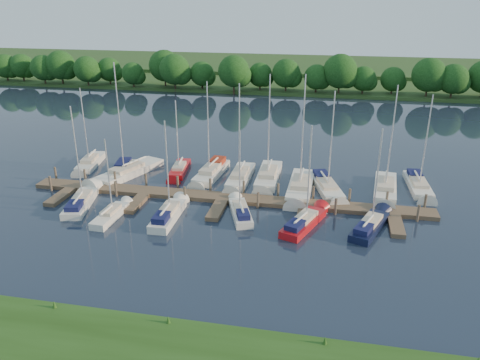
% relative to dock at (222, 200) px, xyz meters
% --- Properties ---
extents(ground, '(260.00, 260.00, 0.00)m').
position_rel_dock_xyz_m(ground, '(0.00, -7.31, -0.20)').
color(ground, '#192433').
rests_on(ground, ground).
extents(dock, '(40.00, 6.00, 0.40)m').
position_rel_dock_xyz_m(dock, '(0.00, 0.00, 0.00)').
color(dock, brown).
rests_on(dock, ground).
extents(mooring_pilings, '(38.24, 2.84, 2.00)m').
position_rel_dock_xyz_m(mooring_pilings, '(0.00, 1.13, 0.40)').
color(mooring_pilings, '#473D33').
rests_on(mooring_pilings, ground).
extents(far_shore, '(180.00, 30.00, 0.60)m').
position_rel_dock_xyz_m(far_shore, '(0.00, 67.69, 0.10)').
color(far_shore, '#22451A').
rests_on(far_shore, ground).
extents(distant_hill, '(220.00, 40.00, 1.40)m').
position_rel_dock_xyz_m(distant_hill, '(0.00, 92.69, 0.50)').
color(distant_hill, '#365123').
rests_on(distant_hill, ground).
extents(treeline, '(145.07, 9.77, 8.26)m').
position_rel_dock_xyz_m(treeline, '(1.57, 54.38, 3.92)').
color(treeline, '#38281C').
rests_on(treeline, ground).
extents(sailboat_n_0, '(2.80, 7.57, 9.71)m').
position_rel_dock_xyz_m(sailboat_n_0, '(-17.71, 7.06, 0.08)').
color(sailboat_n_0, silver).
rests_on(sailboat_n_0, ground).
extents(motorboat, '(2.64, 6.04, 1.66)m').
position_rel_dock_xyz_m(motorboat, '(-12.97, 5.82, 0.15)').
color(motorboat, silver).
rests_on(motorboat, ground).
extents(sailboat_n_2, '(5.36, 10.19, 12.94)m').
position_rel_dock_xyz_m(sailboat_n_2, '(-12.18, 4.86, 0.08)').
color(sailboat_n_2, silver).
rests_on(sailboat_n_2, ground).
extents(sailboat_n_3, '(2.33, 6.84, 8.71)m').
position_rel_dock_xyz_m(sailboat_n_3, '(-6.68, 7.01, 0.07)').
color(sailboat_n_3, '#B51016').
rests_on(sailboat_n_3, ground).
extents(sailboat_n_4, '(2.66, 8.64, 11.07)m').
position_rel_dock_xyz_m(sailboat_n_4, '(-2.88, 6.54, 0.14)').
color(sailboat_n_4, silver).
rests_on(sailboat_n_4, ground).
extents(sailboat_n_5, '(2.08, 8.60, 11.07)m').
position_rel_dock_xyz_m(sailboat_n_5, '(0.57, 5.83, 0.08)').
color(sailboat_n_5, silver).
rests_on(sailboat_n_5, ground).
extents(sailboat_n_6, '(2.38, 9.38, 11.95)m').
position_rel_dock_xyz_m(sailboat_n_6, '(3.54, 6.65, 0.08)').
color(sailboat_n_6, silver).
rests_on(sailboat_n_6, ground).
extents(sailboat_n_7, '(2.46, 9.77, 12.43)m').
position_rel_dock_xyz_m(sailboat_n_7, '(7.21, 4.27, 0.08)').
color(sailboat_n_7, silver).
rests_on(sailboat_n_7, ground).
extents(sailboat_n_8, '(4.02, 8.57, 10.73)m').
position_rel_dock_xyz_m(sailboat_n_8, '(9.90, 5.10, 0.11)').
color(sailboat_n_8, silver).
rests_on(sailboat_n_8, ground).
extents(sailboat_n_9, '(2.88, 9.05, 11.48)m').
position_rel_dock_xyz_m(sailboat_n_9, '(15.75, 5.56, 0.08)').
color(sailboat_n_9, silver).
rests_on(sailboat_n_9, ground).
extents(sailboat_n_10, '(2.25, 8.18, 10.27)m').
position_rel_dock_xyz_m(sailboat_n_10, '(19.24, 7.36, 0.10)').
color(sailboat_n_10, silver).
rests_on(sailboat_n_10, ground).
extents(sailboat_s_0, '(3.29, 7.87, 9.87)m').
position_rel_dock_xyz_m(sailboat_s_0, '(-13.18, -3.14, 0.11)').
color(sailboat_s_0, silver).
rests_on(sailboat_s_0, ground).
extents(sailboat_s_1, '(1.61, 5.90, 7.69)m').
position_rel_dock_xyz_m(sailboat_s_1, '(-9.08, -5.26, 0.07)').
color(sailboat_s_1, silver).
rests_on(sailboat_s_1, ground).
extents(sailboat_s_2, '(1.83, 7.18, 9.37)m').
position_rel_dock_xyz_m(sailboat_s_2, '(-3.95, -4.40, 0.13)').
color(sailboat_s_2, silver).
rests_on(sailboat_s_2, ground).
extents(sailboat_s_3, '(3.23, 6.35, 8.28)m').
position_rel_dock_xyz_m(sailboat_s_3, '(2.29, -2.53, 0.12)').
color(sailboat_s_3, silver).
rests_on(sailboat_s_3, ground).
extents(sailboat_s_4, '(3.78, 7.22, 9.30)m').
position_rel_dock_xyz_m(sailboat_s_4, '(8.19, -3.43, 0.12)').
color(sailboat_s_4, '#B51016').
rests_on(sailboat_s_4, ground).
extents(sailboat_s_5, '(3.77, 7.14, 9.21)m').
position_rel_dock_xyz_m(sailboat_s_5, '(13.80, -2.97, 0.11)').
color(sailboat_s_5, black).
rests_on(sailboat_s_5, ground).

